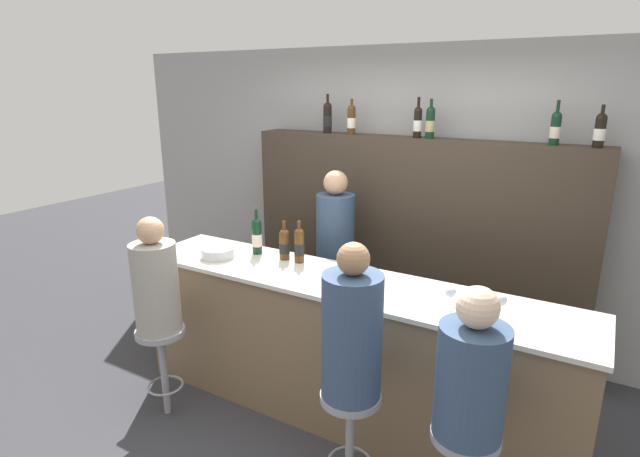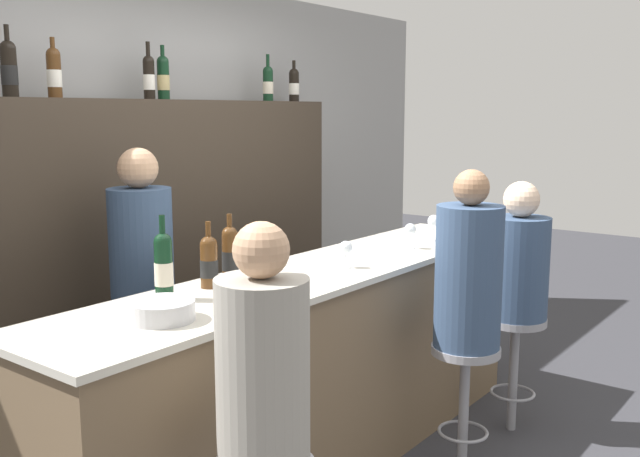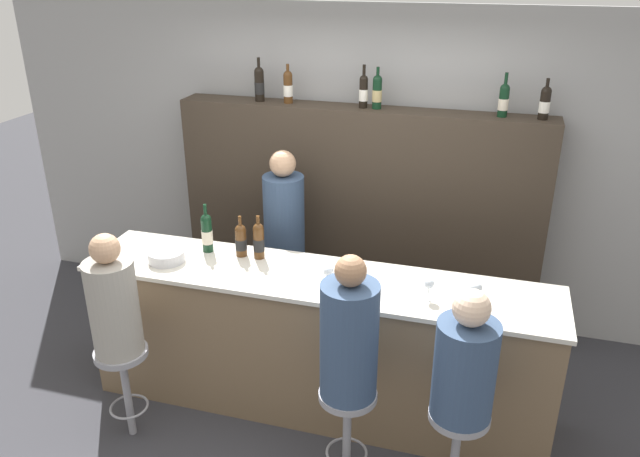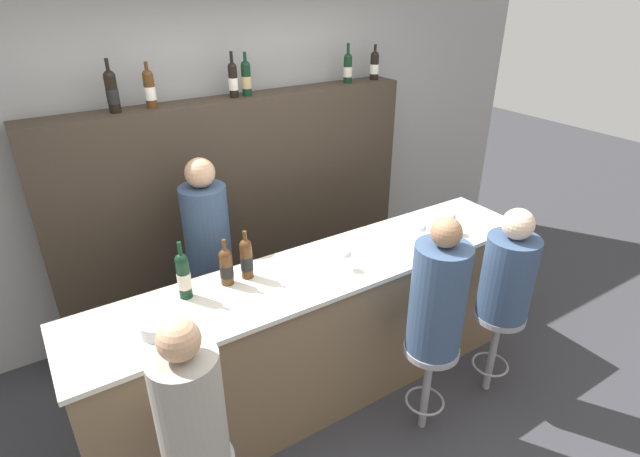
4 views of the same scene
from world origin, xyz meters
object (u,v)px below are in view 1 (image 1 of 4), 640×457
Objects in this scene: wine_bottle_counter_1 at (284,244)px; wine_glass_2 at (500,301)px; wine_bottle_backbar_0 at (328,117)px; guest_seated_right at (471,374)px; wine_bottle_counter_2 at (299,245)px; guest_seated_middle at (352,331)px; wine_bottle_backbar_3 at (430,122)px; guest_seated_left at (155,282)px; bar_stool_middle at (350,418)px; wine_bottle_backbar_1 at (351,119)px; wine_bottle_backbar_2 at (418,122)px; wine_bottle_counter_0 at (257,236)px; wine_glass_0 at (353,274)px; wine_bottle_backbar_4 at (555,128)px; wine_glass_1 at (450,293)px; bar_stool_left at (162,349)px; wine_bottle_backbar_5 at (600,130)px; metal_bowl at (218,252)px; bartender at (335,271)px.

wine_glass_2 is at bearing -8.74° from wine_bottle_counter_1.
wine_bottle_backbar_0 is 2.78m from guest_seated_right.
wine_bottle_counter_2 is 1.13m from guest_seated_middle.
guest_seated_left is (-1.21, -1.85, -0.98)m from wine_bottle_backbar_3.
bar_stool_middle is at bearing 180.00° from guest_seated_right.
wine_bottle_backbar_0 reaches higher than wine_bottle_counter_1.
wine_bottle_counter_1 is at bearing -89.45° from wine_bottle_backbar_1.
wine_bottle_backbar_2 reaches higher than wine_bottle_counter_1.
wine_glass_0 is (0.94, -0.24, -0.05)m from wine_bottle_counter_0.
wine_glass_1 is at bearing -103.14° from wine_bottle_backbar_4.
wine_bottle_backbar_1 is 1.72m from wine_glass_0.
wine_bottle_backbar_1 is 2.29m from guest_seated_middle.
wine_glass_1 is at bearing -40.28° from wine_bottle_backbar_0.
wine_bottle_counter_2 is at bearing 151.79° from guest_seated_right.
wine_glass_0 is 0.18× the size of guest_seated_right.
bar_stool_left is (-0.26, -0.77, -0.66)m from wine_bottle_counter_0.
wine_glass_2 is 2.25m from bar_stool_left.
wine_bottle_backbar_3 is at bearing 62.26° from wine_bottle_counter_2.
guest_seated_middle is at bearing -79.01° from wine_bottle_backbar_2.
bar_stool_middle is at bearing -79.01° from wine_bottle_backbar_2.
wine_bottle_backbar_4 is (1.62, 1.08, 0.83)m from wine_bottle_counter_1.
wine_bottle_counter_2 is 2.18× the size of wine_glass_1.
wine_bottle_backbar_5 is 1.98m from wine_glass_0.
wine_bottle_counter_0 is 0.38m from wine_bottle_counter_2.
guest_seated_right is (2.02, -0.55, -0.08)m from metal_bowl.
metal_bowl is at bearing -124.50° from bartender.
wine_bottle_counter_2 reaches higher than wine_glass_0.
wine_bottle_backbar_5 is at bearing 65.99° from wine_glass_1.
wine_bottle_backbar_5 is at bearing -0.00° from wine_bottle_backbar_2.
metal_bowl is 0.29× the size of guest_seated_middle.
bar_stool_left is (-0.51, -0.77, -0.63)m from wine_bottle_counter_1.
wine_bottle_counter_2 is at bearing 136.70° from bar_stool_middle.
wine_bottle_counter_0 is 0.81m from bartender.
guest_seated_right is at bearing -90.78° from wine_glass_2.
wine_bottle_backbar_4 is 2.98m from guest_seated_left.
bar_stool_left is at bearing -165.78° from wine_glass_2.
wine_bottle_counter_0 is 1.85m from wine_glass_2.
wine_bottle_backbar_1 is 0.71m from wine_bottle_backbar_3.
bar_stool_left is (-1.82, -0.53, -0.62)m from wine_glass_1.
guest_seated_left is (-1.20, -0.53, -0.12)m from wine_glass_0.
wine_glass_1 is at bearing -61.52° from wine_bottle_backbar_2.
wine_bottle_backbar_3 is 1.69m from wine_glass_1.
wine_bottle_backbar_5 is at bearing 31.39° from wine_bottle_counter_2.
guest_seated_left is 1.55m from bar_stool_middle.
wine_bottle_backbar_1 is 1.63m from wine_bottle_backbar_4.
bar_stool_middle is (0.82, -0.77, -0.65)m from wine_bottle_counter_2.
bar_stool_middle is at bearing -58.16° from bartender.
metal_bowl reaches higher than bar_stool_middle.
wine_bottle_counter_0 is 0.44× the size of guest_seated_left.
wine_bottle_counter_0 is at bearing -121.12° from bartender.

